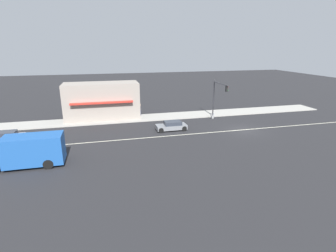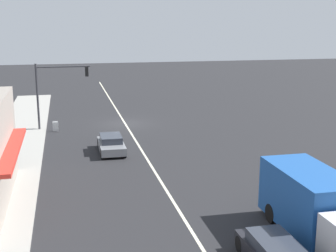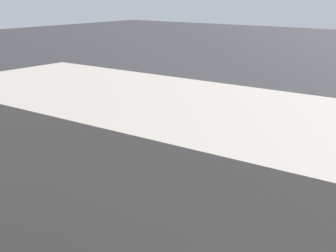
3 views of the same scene
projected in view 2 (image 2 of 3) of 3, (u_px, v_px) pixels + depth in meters
ground_plane at (167, 192)px, 25.86m from camera, size 160.00×160.00×0.00m
lane_marking_center at (125, 123)px, 42.99m from camera, size 0.16×60.00×0.01m
traffic_signal_main at (54, 85)px, 39.72m from camera, size 4.59×0.34×5.60m
warning_aframe_sign at (55, 126)px, 39.84m from camera, size 0.45×0.53×0.84m
delivery_truck at (318, 209)px, 19.86m from camera, size 2.44×7.50×2.87m
suv_grey at (111, 144)px, 33.56m from camera, size 1.76×3.96×1.20m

